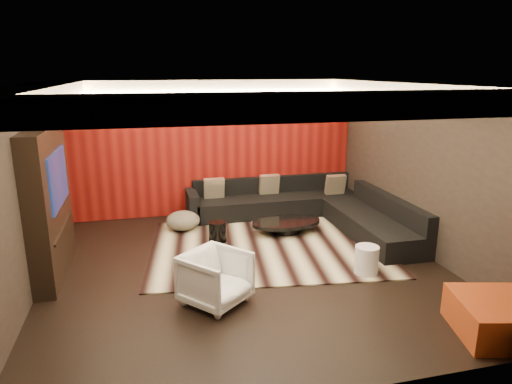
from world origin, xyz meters
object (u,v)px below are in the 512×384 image
object	(u,v)px
armchair	(216,278)
sectional_sofa	(310,209)
drum_stool	(218,232)
orange_ottoman	(499,317)
white_side_table	(367,260)
coffee_table	(286,226)

from	to	relation	value
armchair	sectional_sofa	distance (m)	3.70
drum_stool	armchair	size ratio (longest dim) A/B	0.48
orange_ottoman	white_side_table	bearing A→B (deg)	111.58
white_side_table	sectional_sofa	xyz separation A→B (m)	(0.04, 2.52, 0.04)
coffee_table	sectional_sofa	world-z (taller)	sectional_sofa
coffee_table	white_side_table	size ratio (longest dim) A/B	3.00
coffee_table	armchair	bearing A→B (deg)	-126.42
coffee_table	white_side_table	distance (m)	2.10
armchair	sectional_sofa	world-z (taller)	sectional_sofa
orange_ottoman	armchair	distance (m)	3.43
coffee_table	orange_ottoman	bearing A→B (deg)	-70.64
white_side_table	armchair	bearing A→B (deg)	-172.21
white_side_table	armchair	world-z (taller)	armchair
armchair	orange_ottoman	bearing A→B (deg)	-66.91
orange_ottoman	armchair	bearing A→B (deg)	153.54
coffee_table	armchair	distance (m)	2.89
orange_ottoman	sectional_sofa	xyz separation A→B (m)	(-0.69, 4.36, 0.05)
coffee_table	sectional_sofa	xyz separation A→B (m)	(0.66, 0.52, 0.13)
white_side_table	orange_ottoman	bearing A→B (deg)	-68.42
drum_stool	sectional_sofa	distance (m)	2.11
white_side_table	armchair	xyz separation A→B (m)	(-2.34, -0.32, 0.13)
drum_stool	white_side_table	bearing A→B (deg)	-43.14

